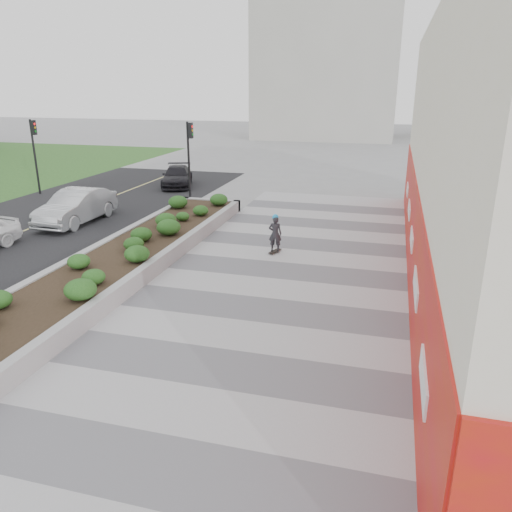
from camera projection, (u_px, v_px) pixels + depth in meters
The scene contains 11 objects.
ground at pixel (197, 418), 9.43m from camera, with size 160.00×160.00×0.00m, color gray.
walkway at pixel (242, 343), 12.17m from camera, with size 8.00×36.00×0.01m, color #A8A8AD.
planter at pixel (122, 257), 17.05m from camera, with size 3.00×18.00×0.90m.
traffic_signal_near at pixel (190, 150), 26.31m from camera, with size 0.33×0.28×4.20m.
traffic_signal_far at pixel (34, 146), 28.13m from camera, with size 0.33×0.28×4.20m.
distant_bldg_north_l at pixel (329, 49), 57.66m from camera, with size 16.00×12.00×20.00m, color #ADAAA3.
distant_bldg_north_r at pixel (512, 30), 56.62m from camera, with size 14.00×10.00×24.00m, color #ADAAA3.
manhole_cover at pixel (262, 346), 12.04m from camera, with size 0.44×0.44×0.01m, color #595654.
skateboarder at pixel (275, 233), 18.52m from camera, with size 0.53×0.75×1.49m.
car_silver at pixel (76, 207), 22.65m from camera, with size 1.59×4.57×1.51m, color silver.
car_dark at pixel (177, 176), 31.05m from camera, with size 1.72×4.22×1.23m, color black.
Camera 1 is at (3.16, -7.36, 5.95)m, focal length 35.00 mm.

